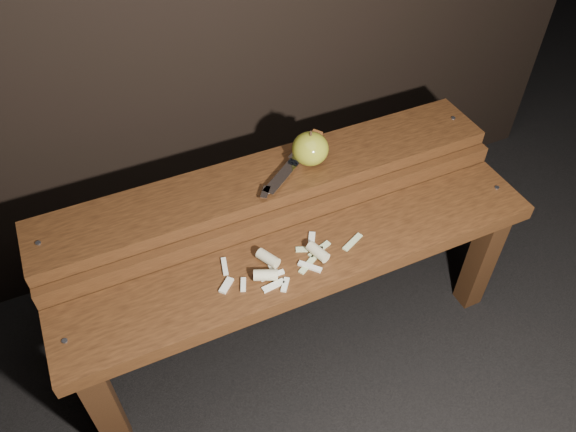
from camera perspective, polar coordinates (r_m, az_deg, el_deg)
name	(u,v)px	position (r m, az deg, el deg)	size (l,w,h in m)	color
ground	(296,335)	(1.70, 0.86, -12.02)	(60.00, 60.00, 0.00)	black
bench_front_tier	(309,276)	(1.37, 2.12, -6.11)	(1.20, 0.20, 0.42)	black
bench_rear_tier	(271,199)	(1.47, -1.72, 1.70)	(1.20, 0.21, 0.50)	black
apple	(310,149)	(1.42, 2.27, 6.84)	(0.09, 0.09, 0.10)	olive
knife	(301,154)	(1.45, 1.35, 6.35)	(0.25, 0.18, 0.03)	brown
apple_scraps	(285,263)	(1.30, -0.32, -4.76)	(0.38, 0.15, 0.03)	beige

